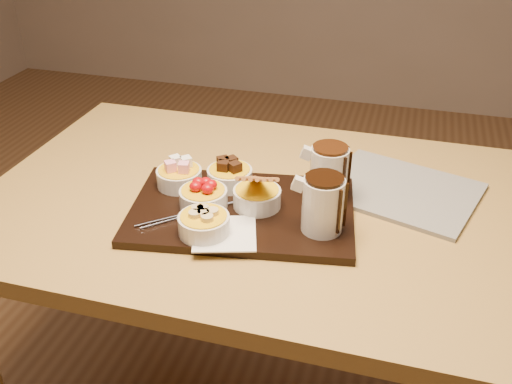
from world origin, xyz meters
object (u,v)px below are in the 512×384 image
(pitcher_milk_chocolate, at_px, (329,173))
(newspaper, at_px, (401,190))
(dining_table, at_px, (256,234))
(serving_board, at_px, (242,211))
(bowl_strawberries, at_px, (203,198))
(pitcher_dark_chocolate, at_px, (323,205))

(pitcher_milk_chocolate, xyz_separation_m, newspaper, (0.15, 0.09, -0.07))
(dining_table, height_order, newspaper, newspaper)
(serving_board, height_order, newspaper, serving_board)
(bowl_strawberries, bearing_deg, serving_board, 12.68)
(bowl_strawberries, bearing_deg, dining_table, 47.34)
(dining_table, relative_size, newspaper, 3.76)
(pitcher_dark_chocolate, relative_size, newspaper, 0.35)
(serving_board, height_order, pitcher_dark_chocolate, pitcher_dark_chocolate)
(serving_board, xyz_separation_m, pitcher_dark_chocolate, (0.17, -0.03, 0.06))
(serving_board, relative_size, bowl_strawberries, 4.60)
(dining_table, bearing_deg, bowl_strawberries, -132.66)
(dining_table, bearing_deg, pitcher_milk_chocolate, 7.69)
(dining_table, height_order, pitcher_dark_chocolate, pitcher_dark_chocolate)
(bowl_strawberries, xyz_separation_m, pitcher_milk_chocolate, (0.24, 0.11, 0.04))
(pitcher_dark_chocolate, xyz_separation_m, pitcher_milk_chocolate, (-0.01, 0.13, 0.00))
(pitcher_dark_chocolate, bearing_deg, newspaper, 47.87)
(newspaper, bearing_deg, dining_table, -143.37)
(dining_table, xyz_separation_m, pitcher_milk_chocolate, (0.15, 0.02, 0.17))
(dining_table, relative_size, serving_board, 2.61)
(pitcher_milk_chocolate, distance_m, newspaper, 0.19)
(serving_board, distance_m, newspaper, 0.36)
(bowl_strawberries, distance_m, pitcher_milk_chocolate, 0.27)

